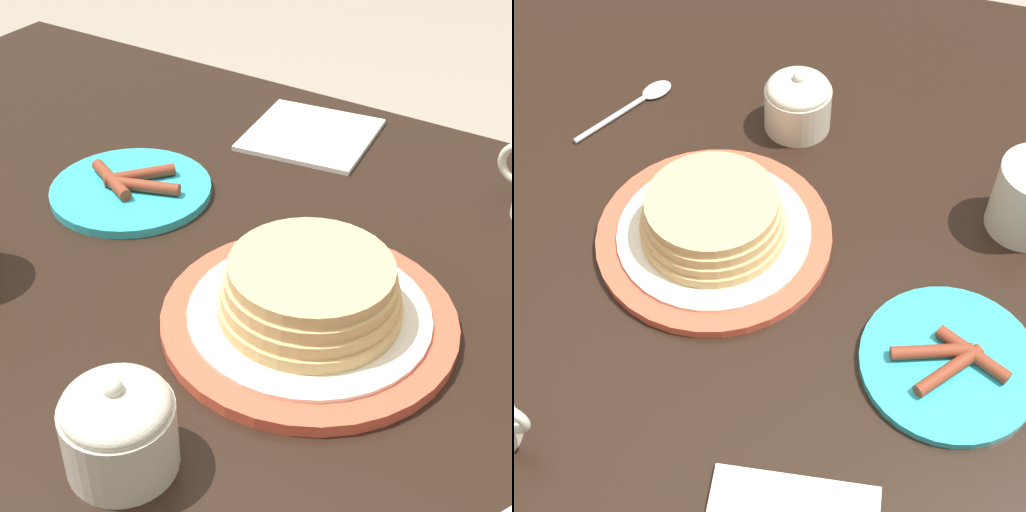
# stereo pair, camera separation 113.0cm
# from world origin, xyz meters

# --- Properties ---
(dining_table) EXTENTS (1.48, 1.00, 0.77)m
(dining_table) POSITION_xyz_m (0.00, 0.00, 0.66)
(dining_table) COLOR black
(dining_table) RESTS_ON ground_plane
(pancake_plate) EXTENTS (0.27, 0.27, 0.07)m
(pancake_plate) POSITION_xyz_m (-0.05, -0.06, 0.79)
(pancake_plate) COLOR #DB5138
(pancake_plate) RESTS_ON dining_table
(side_plate_bacon) EXTENTS (0.18, 0.18, 0.02)m
(side_plate_bacon) POSITION_xyz_m (0.23, -0.15, 0.77)
(side_plate_bacon) COLOR #2DADBC
(side_plate_bacon) RESTS_ON dining_table
(sugar_bowl) EXTENTS (0.08, 0.08, 0.08)m
(sugar_bowl) POSITION_xyz_m (-0.01, 0.15, 0.81)
(sugar_bowl) COLOR beige
(sugar_bowl) RESTS_ON dining_table
(napkin) EXTENTS (0.17, 0.17, 0.01)m
(napkin) POSITION_xyz_m (0.13, -0.38, 0.77)
(napkin) COLOR silver
(napkin) RESTS_ON dining_table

